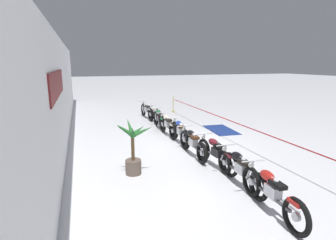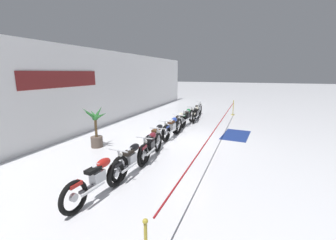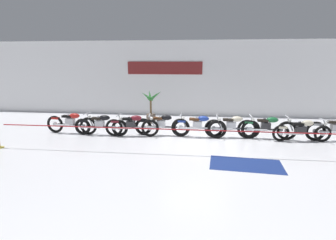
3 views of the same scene
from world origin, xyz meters
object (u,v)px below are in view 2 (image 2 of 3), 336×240
motorcycle_cream_7 (196,114)px  motorcycle_black_1 (132,159)px  stanchion_far_left (213,135)px  floor_banner (236,135)px  motorcycle_green_6 (187,117)px  motorcycle_silver_8 (198,110)px  motorcycle_cream_5 (180,121)px  potted_palm_left_of_row (96,128)px  motorcycle_maroon_2 (151,145)px  motorcycle_black_3 (158,136)px  motorcycle_blue_4 (173,127)px  motorcycle_red_0 (100,178)px  stanchion_mid_left (233,110)px

motorcycle_cream_7 → motorcycle_black_1: bearing=-179.9°
stanchion_far_left → floor_banner: 3.28m
motorcycle_green_6 → motorcycle_silver_8: 2.64m
motorcycle_cream_7 → motorcycle_silver_8: (1.37, 0.21, 0.03)m
motorcycle_cream_5 → potted_palm_left_of_row: size_ratio=1.33×
motorcycle_maroon_2 → motorcycle_cream_5: size_ratio=1.00×
motorcycle_cream_5 → motorcycle_green_6: (1.36, -0.02, 0.01)m
floor_banner → motorcycle_black_1: bearing=159.5°
motorcycle_silver_8 → floor_banner: 4.85m
stanchion_far_left → motorcycle_silver_8: bearing=17.4°
motorcycle_silver_8 → motorcycle_black_3: bearing=179.7°
stanchion_far_left → motorcycle_blue_4: bearing=51.6°
motorcycle_cream_5 → motorcycle_silver_8: (4.00, -0.02, 0.01)m
motorcycle_maroon_2 → motorcycle_cream_5: bearing=3.5°
motorcycle_red_0 → stanchion_mid_left: bearing=-9.8°
motorcycle_blue_4 → stanchion_mid_left: bearing=-17.4°
floor_banner → motorcycle_blue_4: bearing=122.3°
motorcycle_green_6 → motorcycle_cream_5: bearing=179.0°
motorcycle_blue_4 → motorcycle_cream_5: size_ratio=1.01×
motorcycle_red_0 → stanchion_mid_left: size_ratio=2.22×
motorcycle_green_6 → potted_palm_left_of_row: size_ratio=1.37×
motorcycle_maroon_2 → stanchion_mid_left: bearing=-11.7°
motorcycle_red_0 → floor_banner: size_ratio=1.09×
motorcycle_red_0 → motorcycle_green_6: size_ratio=1.02×
motorcycle_green_6 → motorcycle_silver_8: (2.64, 0.00, 0.00)m
motorcycle_blue_4 → motorcycle_cream_7: bearing=-2.0°
motorcycle_red_0 → motorcycle_blue_4: motorcycle_blue_4 is taller
motorcycle_black_1 → floor_banner: size_ratio=1.09×
motorcycle_black_3 → motorcycle_cream_5: (2.88, -0.01, 0.01)m
motorcycle_green_6 → motorcycle_blue_4: bearing=-178.5°
motorcycle_maroon_2 → stanchion_mid_left: (9.57, -1.99, -0.12)m
motorcycle_blue_4 → motorcycle_cream_7: (3.99, -0.14, -0.02)m
motorcycle_black_3 → potted_palm_left_of_row: potted_palm_left_of_row is taller
motorcycle_black_3 → stanchion_far_left: (-0.18, -2.25, 0.31)m
motorcycle_blue_4 → stanchion_far_left: (-1.70, -2.14, 0.29)m
motorcycle_blue_4 → motorcycle_cream_7: motorcycle_blue_4 is taller
motorcycle_maroon_2 → motorcycle_cream_7: (6.73, 0.02, -0.02)m
motorcycle_maroon_2 → motorcycle_silver_8: 8.10m
motorcycle_red_0 → motorcycle_silver_8: size_ratio=0.98×
motorcycle_cream_5 → motorcycle_cream_7: (2.63, -0.23, -0.02)m
motorcycle_green_6 → motorcycle_silver_8: motorcycle_silver_8 is taller
motorcycle_black_1 → motorcycle_blue_4: bearing=2.1°
motorcycle_black_1 → motorcycle_cream_5: 5.45m
floor_banner → motorcycle_silver_8: bearing=40.6°
motorcycle_green_6 → potted_palm_left_of_row: (-5.13, 2.36, 0.29)m
motorcycle_cream_5 → motorcycle_silver_8: bearing=-0.3°
motorcycle_silver_8 → floor_banner: bearing=-144.2°
motorcycle_black_3 → floor_banner: motorcycle_black_3 is taller
motorcycle_blue_4 → motorcycle_cream_5: 1.36m
potted_palm_left_of_row → motorcycle_maroon_2: bearing=-97.3°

